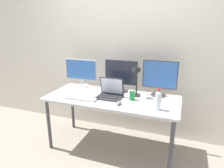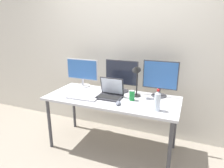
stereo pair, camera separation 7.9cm
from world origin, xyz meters
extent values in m
plane|color=gray|center=(0.00, 0.00, 0.00)|extent=(16.00, 16.00, 0.00)
cube|color=silver|center=(0.00, 0.59, 1.30)|extent=(7.00, 0.08, 2.60)
cylinder|color=#424247|center=(-0.79, -0.30, 0.35)|extent=(0.04, 0.04, 0.71)
cylinder|color=#424247|center=(0.79, -0.30, 0.35)|extent=(0.04, 0.04, 0.71)
cylinder|color=#424247|center=(-0.79, 0.30, 0.35)|extent=(0.04, 0.04, 0.71)
cylinder|color=#424247|center=(0.79, 0.30, 0.35)|extent=(0.04, 0.04, 0.71)
cube|color=silver|center=(0.00, 0.00, 0.72)|extent=(1.70, 0.73, 0.03)
cylinder|color=silver|center=(-0.59, 0.28, 0.75)|extent=(0.21, 0.21, 0.01)
cylinder|color=silver|center=(-0.59, 0.28, 0.80)|extent=(0.03, 0.03, 0.10)
cube|color=silver|center=(-0.59, 0.28, 1.00)|extent=(0.50, 0.02, 0.30)
cube|color=#3366B2|center=(-0.59, 0.27, 1.00)|extent=(0.48, 0.01, 0.28)
cylinder|color=#38383D|center=(0.03, 0.27, 0.75)|extent=(0.20, 0.20, 0.01)
cylinder|color=#38383D|center=(0.03, 0.27, 0.80)|extent=(0.03, 0.03, 0.09)
cube|color=#38383D|center=(0.03, 0.27, 1.01)|extent=(0.46, 0.02, 0.33)
cube|color=#232838|center=(0.03, 0.26, 1.01)|extent=(0.43, 0.01, 0.31)
cylinder|color=#38383D|center=(0.55, 0.28, 0.75)|extent=(0.20, 0.20, 0.01)
cylinder|color=#38383D|center=(0.55, 0.28, 0.80)|extent=(0.03, 0.03, 0.09)
cube|color=#38383D|center=(0.55, 0.28, 1.03)|extent=(0.44, 0.02, 0.36)
cube|color=#3366B2|center=(0.55, 0.26, 1.03)|extent=(0.42, 0.01, 0.34)
cube|color=#2D2D33|center=(-0.02, -0.03, 0.75)|extent=(0.32, 0.23, 0.02)
cube|color=black|center=(-0.02, -0.05, 0.76)|extent=(0.28, 0.13, 0.00)
cube|color=#2D2D33|center=(-0.02, 0.06, 0.87)|extent=(0.32, 0.06, 0.23)
cube|color=silver|center=(-0.02, 0.05, 0.87)|extent=(0.28, 0.05, 0.21)
cube|color=#B2B2B7|center=(-0.34, -0.19, 0.75)|extent=(0.40, 0.14, 0.02)
ellipsoid|color=slate|center=(0.16, -0.20, 0.76)|extent=(0.07, 0.11, 0.04)
cylinder|color=silver|center=(0.61, -0.19, 0.84)|extent=(0.07, 0.07, 0.19)
cone|color=silver|center=(0.61, -0.19, 0.95)|extent=(0.06, 0.06, 0.03)
cylinder|color=red|center=(0.61, -0.19, 0.97)|extent=(0.03, 0.03, 0.02)
cylinder|color=#197F33|center=(0.27, 0.00, 0.80)|extent=(0.07, 0.07, 0.12)
cylinder|color=silver|center=(0.27, 0.00, 0.86)|extent=(0.06, 0.06, 0.00)
cylinder|color=black|center=(0.28, 0.16, 0.75)|extent=(0.11, 0.11, 0.01)
cylinder|color=black|center=(0.28, 0.16, 0.92)|extent=(0.02, 0.02, 0.34)
cone|color=black|center=(0.28, 0.10, 1.12)|extent=(0.11, 0.12, 0.11)
camera|label=1|loc=(0.83, -2.26, 1.66)|focal=32.00mm
camera|label=2|loc=(0.90, -2.23, 1.66)|focal=32.00mm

